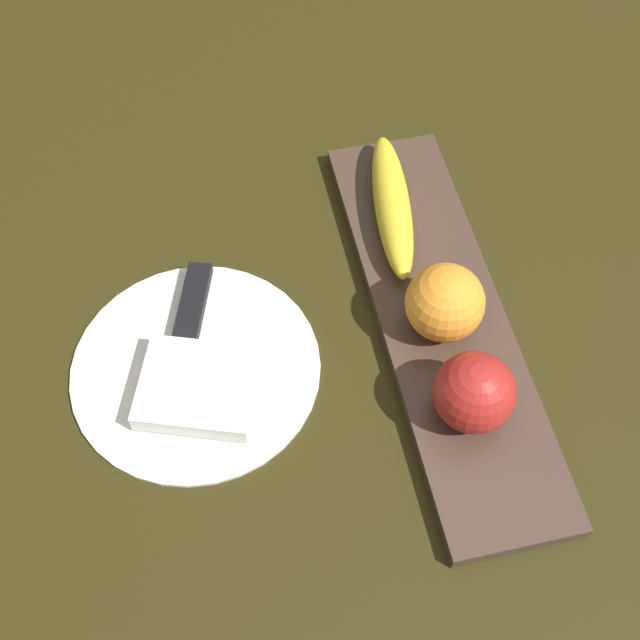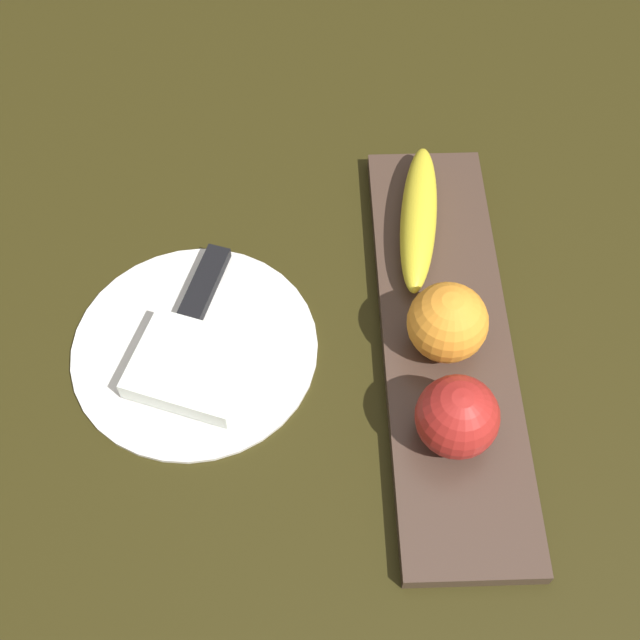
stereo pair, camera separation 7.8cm
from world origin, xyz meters
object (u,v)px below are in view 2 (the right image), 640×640
Objects in this scene: folded_napkin at (191,367)px; knife at (199,297)px; banana at (419,217)px; orange_near_apple at (447,322)px; fruit_tray at (445,338)px; dinner_plate at (195,347)px; apple at (457,417)px.

knife is at bearing 177.87° from folded_napkin.
banana is 0.28m from folded_napkin.
knife is at bearing -105.21° from orange_near_apple.
dinner_plate is at bearing -90.00° from fruit_tray.
orange_near_apple reaches higher than apple.
knife is at bearing -102.42° from fruit_tray.
folded_napkin reaches higher than dinner_plate.
folded_napkin reaches higher than fruit_tray.
dinner_plate is 0.03m from folded_napkin.
orange_near_apple is (0.01, -0.01, 0.05)m from fruit_tray.
dinner_plate is 0.05m from knife.
banana reaches higher than knife.
apple is 0.31× the size of dinner_plate.
orange_near_apple reaches higher than fruit_tray.
orange_near_apple is 0.31× the size of dinner_plate.
apple is 0.29m from knife.
knife is (-0.16, -0.23, -0.04)m from apple.
banana is at bearing 127.14° from knife.
fruit_tray is 1.97× the size of dinner_plate.
orange_near_apple reaches higher than dinner_plate.
folded_napkin is (0.16, -0.23, -0.02)m from banana.
banana is at bearing -177.73° from apple.
apple is at bearing 72.14° from folded_napkin.
banana is 2.53× the size of orange_near_apple.
fruit_tray is 0.25m from folded_napkin.
dinner_plate is at bearing 14.92° from knife.
fruit_tray is 0.05m from orange_near_apple.
apple is (0.11, -0.01, 0.05)m from fruit_tray.
knife is at bearing -124.29° from apple.
knife is (-0.05, -0.24, 0.00)m from fruit_tray.
orange_near_apple is at bearing 94.53° from folded_napkin.
apple reaches higher than banana.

